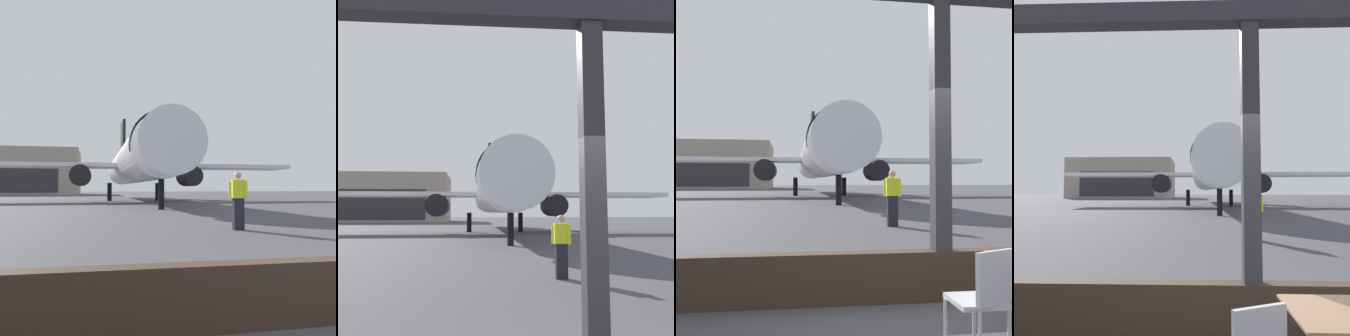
% 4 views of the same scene
% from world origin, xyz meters
% --- Properties ---
extents(ground_plane, '(220.00, 220.00, 0.00)m').
position_xyz_m(ground_plane, '(0.00, 40.00, 0.00)').
color(ground_plane, '#424247').
extents(window_frame, '(9.16, 0.24, 3.85)m').
position_xyz_m(window_frame, '(0.00, 0.00, 1.40)').
color(window_frame, '#38281E').
rests_on(window_frame, ground).
extents(airplane, '(30.82, 35.98, 10.62)m').
position_xyz_m(airplane, '(0.97, 32.56, 3.69)').
color(airplane, silver).
rests_on(airplane, ground).
extents(ground_crew_worker, '(0.49, 0.35, 1.74)m').
position_xyz_m(ground_crew_worker, '(1.34, 7.41, 0.90)').
color(ground_crew_worker, black).
rests_on(ground_crew_worker, ground).
extents(distant_hangar, '(23.90, 17.48, 9.27)m').
position_xyz_m(distant_hangar, '(-18.05, 79.13, 4.63)').
color(distant_hangar, '#9E9384').
rests_on(distant_hangar, ground).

